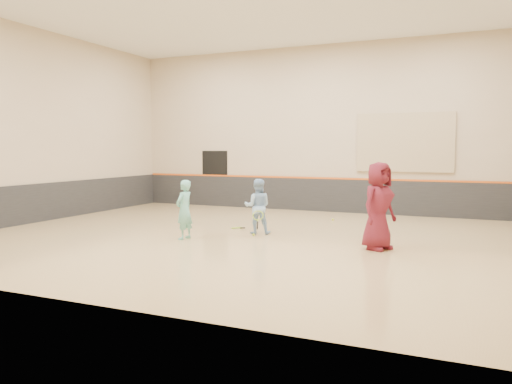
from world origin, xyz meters
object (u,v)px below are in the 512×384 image
at_px(instructor, 258,206).
at_px(girl, 184,210).
at_px(young_man, 378,206).
at_px(spare_racket, 237,226).

bearing_deg(instructor, girl, 27.74).
xyz_separation_m(young_man, spare_racket, (-4.26, 1.43, -0.94)).
xyz_separation_m(girl, spare_racket, (0.46, 2.09, -0.69)).
height_order(instructor, spare_racket, instructor).
bearing_deg(spare_racket, girl, -102.49).
bearing_deg(young_man, girl, 123.85).
relative_size(girl, instructor, 1.02).
xyz_separation_m(instructor, young_man, (3.34, -0.83, 0.25)).
height_order(girl, instructor, girl).
bearing_deg(young_man, spare_racket, 97.39).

